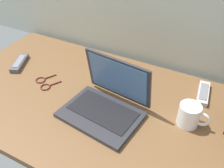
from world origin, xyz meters
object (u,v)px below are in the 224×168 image
at_px(coffee_mug, 190,115).
at_px(remote_control_near, 20,63).
at_px(eyeglasses, 44,83).
at_px(laptop, 107,102).
at_px(remote_control_far, 203,93).

relative_size(coffee_mug, remote_control_near, 0.73).
xyz_separation_m(remote_control_near, eyeglasses, (0.22, -0.07, -0.01)).
bearing_deg(laptop, remote_control_near, 171.09).
height_order(laptop, eyeglasses, laptop).
xyz_separation_m(laptop, remote_control_far, (0.33, 0.28, -0.03)).
height_order(coffee_mug, eyeglasses, coffee_mug).
relative_size(coffee_mug, remote_control_far, 0.74).
relative_size(remote_control_near, eyeglasses, 1.22).
height_order(remote_control_near, eyeglasses, remote_control_near).
xyz_separation_m(coffee_mug, remote_control_near, (-0.89, 0.01, -0.04)).
bearing_deg(eyeglasses, remote_control_near, 161.99).
distance_m(laptop, eyeglasses, 0.35).
distance_m(laptop, remote_control_far, 0.44).
relative_size(laptop, eyeglasses, 2.48).
bearing_deg(remote_control_near, laptop, -8.91).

